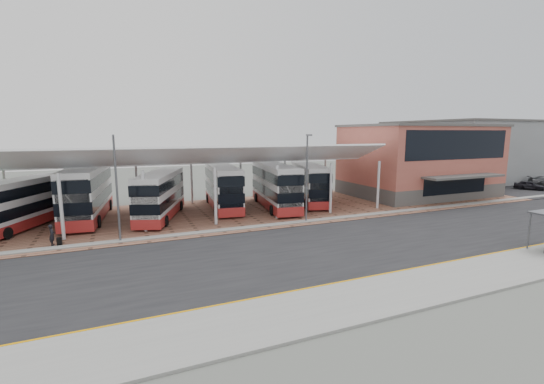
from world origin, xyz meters
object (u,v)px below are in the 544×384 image
object	(u,v)px
bus_2	(160,195)
bus_5	(309,184)
bus_1	(87,193)
bus_4	(275,186)
bus_3	(223,187)
carpark_car_a	(529,185)
terminal	(419,160)
pedestrian	(52,235)
bus_0	(20,204)

from	to	relation	value
bus_2	bus_5	world-z (taller)	bus_5
bus_1	bus_4	bearing A→B (deg)	0.02
bus_3	bus_4	world-z (taller)	bus_4
bus_3	bus_5	distance (m)	10.24
bus_2	carpark_car_a	xyz separation A→B (m)	(50.99, -2.73, -1.52)
bus_4	carpark_car_a	distance (m)	39.02
bus_1	bus_5	size ratio (longest dim) A/B	1.10
bus_4	bus_3	bearing A→B (deg)	168.39
bus_2	bus_3	xyz separation A→B (m)	(6.75, 2.12, 0.11)
terminal	pedestrian	world-z (taller)	terminal
bus_4	pedestrian	distance (m)	21.43
bus_0	pedestrian	bearing A→B (deg)	-39.86
bus_4	bus_2	bearing A→B (deg)	-170.79
bus_3	bus_4	bearing A→B (deg)	-13.10
terminal	bus_1	size ratio (longest dim) A/B	1.49
bus_0	bus_4	xyz separation A→B (m)	(23.58, -0.47, 0.25)
bus_1	bus_4	xyz separation A→B (m)	(18.52, -2.05, -0.12)
bus_4	bus_5	xyz separation A→B (m)	(4.86, 1.18, -0.13)
bus_0	pedestrian	world-z (taller)	bus_0
bus_1	pedestrian	xyz separation A→B (m)	(-1.93, -8.25, -1.69)
terminal	carpark_car_a	bearing A→B (deg)	-11.27
bus_2	bus_0	bearing A→B (deg)	-163.22
bus_2	bus_3	world-z (taller)	bus_3
bus_4	bus_0	bearing A→B (deg)	-172.69
terminal	bus_1	xyz separation A→B (m)	(-39.62, 1.40, -2.12)
terminal	bus_1	world-z (taller)	terminal
bus_5	carpark_car_a	bearing A→B (deg)	9.27
bus_4	carpark_car_a	xyz separation A→B (m)	(38.88, -2.89, -1.69)
terminal	pedestrian	xyz separation A→B (m)	(-41.56, -6.85, -3.81)
pedestrian	carpark_car_a	size ratio (longest dim) A/B	0.42
terminal	bus_4	xyz separation A→B (m)	(-21.10, -0.65, -2.24)
bus_5	bus_2	bearing A→B (deg)	-159.38
bus_5	carpark_car_a	xyz separation A→B (m)	(34.02, -4.07, -1.57)
bus_0	bus_3	size ratio (longest dim) A/B	0.91
bus_1	bus_3	xyz separation A→B (m)	(13.16, -0.09, -0.19)
bus_2	bus_5	bearing A→B (deg)	24.45
bus_0	pedestrian	size ratio (longest dim) A/B	6.56
terminal	bus_2	size ratio (longest dim) A/B	1.69
bus_3	carpark_car_a	xyz separation A→B (m)	(44.24, -4.85, -1.62)
terminal	bus_3	bearing A→B (deg)	177.17
bus_4	bus_5	world-z (taller)	bus_4
bus_1	bus_2	bearing A→B (deg)	-12.68
terminal	bus_0	bearing A→B (deg)	-179.77
bus_3	terminal	bearing A→B (deg)	4.15
bus_5	pedestrian	world-z (taller)	bus_5
pedestrian	bus_3	bearing A→B (deg)	-60.06
bus_0	pedestrian	distance (m)	7.49
terminal	bus_5	size ratio (longest dim) A/B	1.65
pedestrian	terminal	bearing A→B (deg)	-79.09
pedestrian	bus_5	bearing A→B (deg)	-72.19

